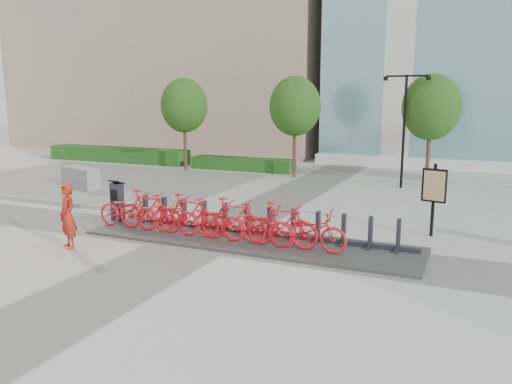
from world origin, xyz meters
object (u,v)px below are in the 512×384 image
at_px(bike_0, 128,210).
at_px(jersey_barrier, 80,178).
at_px(map_sign, 434,189).
at_px(kiosk, 117,201).
at_px(worker_red, 68,216).

distance_m(bike_0, jersey_barrier, 8.43).
bearing_deg(map_sign, bike_0, -145.38).
height_order(jersey_barrier, map_sign, map_sign).
height_order(bike_0, kiosk, kiosk).
xyz_separation_m(worker_red, jersey_barrier, (-6.38, 7.29, -0.42)).
height_order(worker_red, map_sign, map_sign).
distance_m(worker_red, map_sign, 10.28).
bearing_deg(jersey_barrier, worker_red, -29.97).
bearing_deg(bike_0, jersey_barrier, 52.37).
bearing_deg(map_sign, jersey_barrier, -172.81).
bearing_deg(kiosk, map_sign, 20.56).
bearing_deg(kiosk, worker_red, -71.91).
distance_m(kiosk, map_sign, 9.78).
xyz_separation_m(bike_0, kiosk, (-0.88, 0.60, 0.10)).
distance_m(worker_red, jersey_barrier, 9.70).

